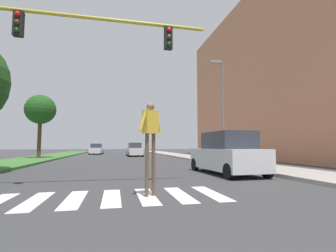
{
  "coord_description": "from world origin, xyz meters",
  "views": [
    {
      "loc": [
        0.05,
        2.2,
        1.32
      ],
      "look_at": [
        3.89,
        19.71,
        2.78
      ],
      "focal_mm": 26.01,
      "sensor_mm": 36.0,
      "label": 1
    }
  ],
  "objects": [
    {
      "name": "sedan_midblock",
      "position": [
        2.54,
        33.39,
        0.79
      ],
      "size": [
        1.91,
        4.37,
        1.7
      ],
      "color": "silver",
      "rests_on": "ground_plane"
    },
    {
      "name": "suv_crossing",
      "position": [
        5.25,
        12.93,
        0.93
      ],
      "size": [
        2.13,
        4.67,
        1.97
      ],
      "color": "silver",
      "rests_on": "ground_plane"
    },
    {
      "name": "tree_far",
      "position": [
        -7.21,
        28.29,
        4.87
      ],
      "size": [
        2.9,
        2.9,
        6.23
      ],
      "color": "#4C3823",
      "rests_on": "median_strip"
    },
    {
      "name": "crosswalk",
      "position": [
        0.0,
        8.71,
        0.0
      ],
      "size": [
        5.85,
        2.2,
        0.01
      ],
      "color": "silver",
      "rests_on": "ground_plane"
    },
    {
      "name": "sidewalk_right",
      "position": [
        8.29,
        28.0,
        0.07
      ],
      "size": [
        3.0,
        64.0,
        0.15
      ],
      "primitive_type": "cube",
      "color": "#9E9991",
      "rests_on": "ground_plane"
    },
    {
      "name": "apartment_block_right",
      "position": [
        18.15,
        22.0,
        8.48
      ],
      "size": [
        10.24,
        34.5,
        16.95
      ],
      "primitive_type": "cube",
      "color": "tan",
      "rests_on": "ground_plane"
    },
    {
      "name": "street_lamp_right",
      "position": [
        7.7,
        18.64,
        4.59
      ],
      "size": [
        1.02,
        0.24,
        7.5
      ],
      "color": "slate",
      "rests_on": "sidewalk_right"
    },
    {
      "name": "sedan_distant",
      "position": [
        -2.68,
        41.69,
        0.77
      ],
      "size": [
        2.05,
        4.61,
        1.65
      ],
      "color": "silver",
      "rests_on": "ground_plane"
    },
    {
      "name": "sedan_far_horizon",
      "position": [
        -3.6,
        52.72,
        0.79
      ],
      "size": [
        1.95,
        4.46,
        1.72
      ],
      "color": "#B7B7BC",
      "rests_on": "ground_plane"
    },
    {
      "name": "pedestrian_performer",
      "position": [
        0.98,
        8.67,
        1.66
      ],
      "size": [
        0.69,
        0.45,
        2.49
      ],
      "color": "brown",
      "rests_on": "ground_plane"
    },
    {
      "name": "median_strip",
      "position": [
        -7.32,
        28.0,
        0.07
      ],
      "size": [
        4.16,
        64.0,
        0.15
      ],
      "primitive_type": "cube",
      "color": "#386B2D",
      "rests_on": "ground_plane"
    },
    {
      "name": "traffic_light_gantry",
      "position": [
        -2.97,
        10.29,
        4.35
      ],
      "size": [
        8.76,
        0.3,
        6.0
      ],
      "color": "gold",
      "rests_on": "median_strip"
    },
    {
      "name": "ground_plane",
      "position": [
        0.0,
        30.0,
        0.0
      ],
      "size": [
        140.0,
        140.0,
        0.0
      ],
      "primitive_type": "plane",
      "color": "#38383A"
    }
  ]
}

